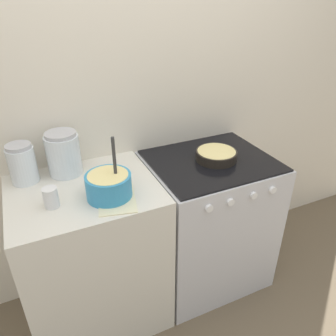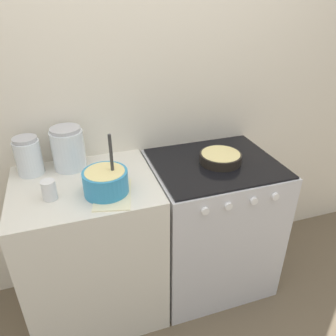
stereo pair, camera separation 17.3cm
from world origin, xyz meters
TOP-DOWN VIEW (x-y plane):
  - ground_plane at (0.00, 0.00)m, footprint 12.00×12.00m
  - wall_back at (0.00, 0.65)m, footprint 4.50×0.05m
  - countertop_cabinet at (-0.37, 0.31)m, footprint 0.74×0.62m
  - stove at (0.38, 0.31)m, footprint 0.74×0.64m
  - mixing_bowl at (-0.27, 0.19)m, footprint 0.22×0.22m
  - baking_pan at (0.41, 0.30)m, footprint 0.24×0.24m
  - storage_jar_left at (-0.63, 0.51)m, footprint 0.14×0.14m
  - storage_jar_middle at (-0.42, 0.51)m, footprint 0.18×0.18m
  - tin_can at (-0.53, 0.22)m, footprint 0.07×0.07m
  - recipe_page at (-0.24, 0.16)m, footprint 0.23×0.31m
  - measuring_spoon at (-0.26, 0.12)m, footprint 0.12×0.04m

SIDE VIEW (x-z plane):
  - ground_plane at x=0.00m, z-range 0.00..0.00m
  - stove at x=0.38m, z-range 0.00..0.91m
  - countertop_cabinet at x=-0.37m, z-range 0.00..0.91m
  - recipe_page at x=-0.24m, z-range 0.91..0.92m
  - measuring_spoon at x=-0.26m, z-range 0.91..0.94m
  - baking_pan at x=0.41m, z-range 0.91..0.97m
  - tin_can at x=-0.53m, z-range 0.91..1.01m
  - mixing_bowl at x=-0.27m, z-range 0.83..1.13m
  - storage_jar_left at x=-0.63m, z-range 0.89..1.10m
  - storage_jar_middle at x=-0.42m, z-range 0.89..1.13m
  - wall_back at x=0.00m, z-range 0.00..2.40m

